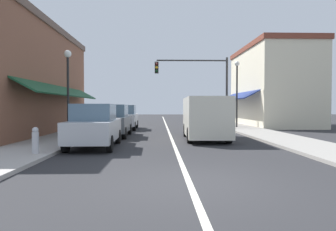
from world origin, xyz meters
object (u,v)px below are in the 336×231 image
at_px(parked_car_second_left, 113,121).
at_px(street_lamp_left_near, 68,79).
at_px(parked_car_third_left, 125,117).
at_px(parked_car_nearest_left, 95,126).
at_px(fire_hydrant, 35,140).
at_px(van_in_lane, 205,117).
at_px(street_lamp_right_mid, 237,84).
at_px(traffic_signal_mast_arm, 201,79).

distance_m(parked_car_second_left, street_lamp_left_near, 3.33).
xyz_separation_m(parked_car_third_left, street_lamp_left_near, (-2.02, -7.10, 2.15)).
bearing_deg(street_lamp_left_near, parked_car_nearest_left, -57.21).
relative_size(parked_car_second_left, fire_hydrant, 4.72).
xyz_separation_m(van_in_lane, street_lamp_right_mid, (3.52, 7.48, 2.23)).
distance_m(parked_car_nearest_left, van_in_lane, 5.75).
bearing_deg(van_in_lane, fire_hydrant, -139.36).
bearing_deg(van_in_lane, parked_car_nearest_left, -147.50).
height_order(van_in_lane, traffic_signal_mast_arm, traffic_signal_mast_arm).
distance_m(parked_car_third_left, street_lamp_right_mid, 8.71).
bearing_deg(parked_car_nearest_left, parked_car_third_left, 88.22).
height_order(parked_car_nearest_left, street_lamp_right_mid, street_lamp_right_mid).
xyz_separation_m(parked_car_third_left, street_lamp_right_mid, (8.34, 0.35, 2.50)).
height_order(parked_car_second_left, street_lamp_right_mid, street_lamp_right_mid).
xyz_separation_m(parked_car_second_left, traffic_signal_mast_arm, (5.93, 7.47, 2.99)).
height_order(parked_car_nearest_left, van_in_lane, van_in_lane).
xyz_separation_m(parked_car_third_left, van_in_lane, (4.82, -7.12, 0.27)).
bearing_deg(street_lamp_right_mid, parked_car_second_left, -145.10).
xyz_separation_m(traffic_signal_mast_arm, street_lamp_right_mid, (2.46, -1.62, -0.50)).
distance_m(parked_car_second_left, fire_hydrant, 6.99).
relative_size(parked_car_nearest_left, fire_hydrant, 4.75).
bearing_deg(parked_car_second_left, parked_car_nearest_left, -90.47).
relative_size(parked_car_second_left, street_lamp_left_near, 0.92).
height_order(street_lamp_left_near, street_lamp_right_mid, street_lamp_right_mid).
relative_size(traffic_signal_mast_arm, street_lamp_right_mid, 1.16).
xyz_separation_m(traffic_signal_mast_arm, fire_hydrant, (-7.47, -14.28, -3.32)).
bearing_deg(street_lamp_left_near, parked_car_second_left, 39.08).
height_order(street_lamp_left_near, fire_hydrant, street_lamp_left_near).
bearing_deg(parked_car_second_left, traffic_signal_mast_arm, 51.83).
bearing_deg(parked_car_third_left, fire_hydrant, -97.79).
bearing_deg(traffic_signal_mast_arm, street_lamp_right_mid, -33.31).
relative_size(traffic_signal_mast_arm, street_lamp_left_near, 1.32).
bearing_deg(street_lamp_right_mid, van_in_lane, -115.20).
distance_m(van_in_lane, fire_hydrant, 8.27).
relative_size(parked_car_nearest_left, street_lamp_left_near, 0.93).
relative_size(van_in_lane, fire_hydrant, 6.02).
height_order(parked_car_nearest_left, traffic_signal_mast_arm, traffic_signal_mast_arm).
distance_m(parked_car_second_left, traffic_signal_mast_arm, 10.00).
bearing_deg(parked_car_third_left, parked_car_second_left, -90.96).
bearing_deg(street_lamp_right_mid, parked_car_third_left, -177.58).
bearing_deg(parked_car_third_left, street_lamp_left_near, -106.31).
height_order(traffic_signal_mast_arm, street_lamp_right_mid, traffic_signal_mast_arm).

